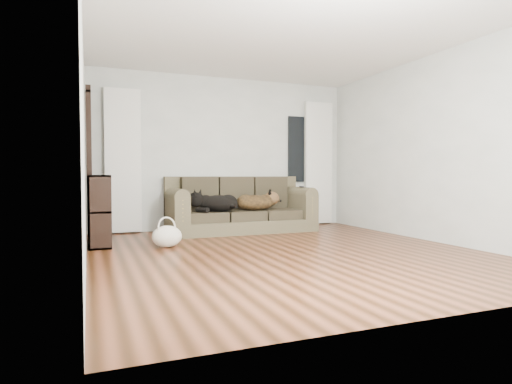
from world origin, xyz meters
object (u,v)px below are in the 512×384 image
object	(u,v)px
dog_shepherd	(257,202)
dog_black_lab	(216,203)
tote_bag	(167,235)
sofa	(241,204)
bookshelf	(99,208)

from	to	relation	value
dog_shepherd	dog_black_lab	bearing A→B (deg)	11.55
dog_black_lab	tote_bag	world-z (taller)	dog_black_lab
sofa	bookshelf	bearing A→B (deg)	-163.61
bookshelf	dog_black_lab	bearing A→B (deg)	24.22
bookshelf	dog_shepherd	bearing A→B (deg)	19.80
dog_black_lab	dog_shepherd	bearing A→B (deg)	36.48
tote_bag	bookshelf	size ratio (longest dim) A/B	0.41
dog_shepherd	tote_bag	bearing A→B (deg)	42.13
tote_bag	bookshelf	bearing A→B (deg)	150.06
dog_black_lab	bookshelf	size ratio (longest dim) A/B	0.68
sofa	dog_black_lab	distance (m)	0.48
dog_shepherd	bookshelf	distance (m)	2.50
dog_shepherd	sofa	bearing A→B (deg)	-10.39
sofa	dog_black_lab	xyz separation A→B (m)	(-0.46, -0.10, 0.03)
dog_shepherd	bookshelf	xyz separation A→B (m)	(-2.44, -0.56, 0.01)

